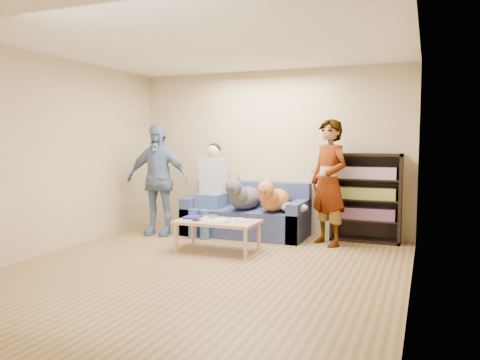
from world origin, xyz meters
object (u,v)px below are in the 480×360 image
at_px(person_standing_right, 329,183).
at_px(sofa, 246,217).
at_px(coffee_table, 218,224).
at_px(bookshelf, 366,196).
at_px(person_standing_left, 157,180).
at_px(dog_gray, 243,196).
at_px(person_seated, 211,186).
at_px(dog_tan, 273,198).
at_px(notebook_blue, 193,217).
at_px(camera_silver, 213,217).

relative_size(person_standing_right, sofa, 0.94).
relative_size(coffee_table, bookshelf, 0.85).
distance_m(person_standing_left, bookshelf, 3.20).
xyz_separation_m(dog_gray, bookshelf, (1.78, 0.40, 0.05)).
relative_size(person_standing_left, person_seated, 1.18).
distance_m(sofa, bookshelf, 1.86).
bearing_deg(person_standing_right, sofa, -152.56).
height_order(person_seated, bookshelf, person_seated).
bearing_deg(sofa, dog_tan, -19.94).
distance_m(person_standing_left, dog_tan, 1.86).
height_order(person_seated, dog_gray, person_seated).
bearing_deg(person_standing_right, notebook_blue, -115.45).
height_order(person_seated, coffee_table, person_seated).
distance_m(person_standing_right, person_seated, 1.91).
relative_size(notebook_blue, dog_gray, 0.21).
bearing_deg(notebook_blue, dog_gray, 67.80).
height_order(person_standing_right, camera_silver, person_standing_right).
bearing_deg(dog_tan, notebook_blue, -133.11).
bearing_deg(dog_tan, coffee_table, -115.66).
height_order(person_standing_left, notebook_blue, person_standing_left).
xyz_separation_m(person_standing_right, person_standing_left, (-2.65, -0.26, -0.02)).
height_order(notebook_blue, coffee_table, notebook_blue).
distance_m(notebook_blue, dog_tan, 1.29).
height_order(notebook_blue, bookshelf, bookshelf).
bearing_deg(person_seated, notebook_blue, -78.89).
distance_m(coffee_table, bookshelf, 2.27).
xyz_separation_m(camera_silver, dog_tan, (0.59, 0.86, 0.18)).
height_order(camera_silver, bookshelf, bookshelf).
height_order(dog_tan, coffee_table, dog_tan).
bearing_deg(sofa, person_standing_left, -159.41).
xyz_separation_m(person_standing_right, person_seated, (-1.90, 0.10, -0.12)).
height_order(person_standing_left, camera_silver, person_standing_left).
relative_size(dog_gray, bookshelf, 0.96).
distance_m(camera_silver, dog_tan, 1.06).
xyz_separation_m(notebook_blue, bookshelf, (2.17, 1.35, 0.25)).
distance_m(sofa, dog_tan, 0.63).
height_order(person_standing_right, notebook_blue, person_standing_right).
bearing_deg(person_seated, dog_gray, -4.32).
relative_size(person_standing_right, bookshelf, 1.38).
bearing_deg(person_standing_right, dog_tan, -146.07).
bearing_deg(notebook_blue, person_seated, 101.11).
height_order(person_standing_left, bookshelf, person_standing_left).
bearing_deg(camera_silver, dog_tan, 55.52).
relative_size(person_seated, dog_gray, 1.18).
height_order(person_standing_left, sofa, person_standing_left).
bearing_deg(dog_tan, camera_silver, -124.48).
height_order(camera_silver, person_seated, person_seated).
distance_m(notebook_blue, person_seated, 1.06).
height_order(camera_silver, sofa, sofa).
bearing_deg(dog_gray, notebook_blue, -112.20).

